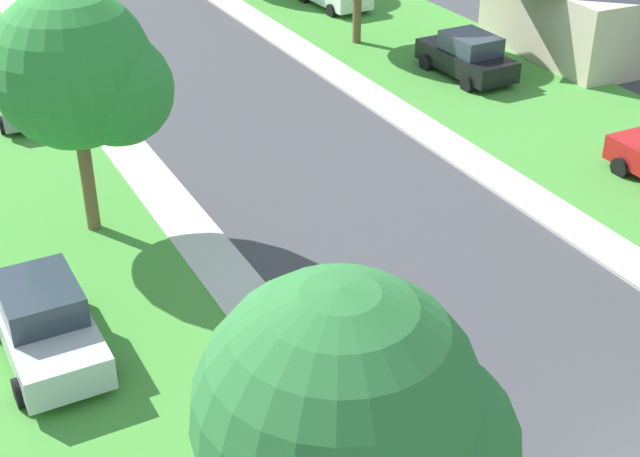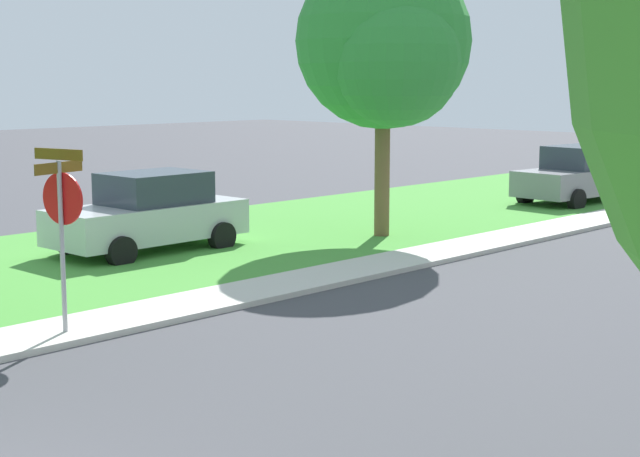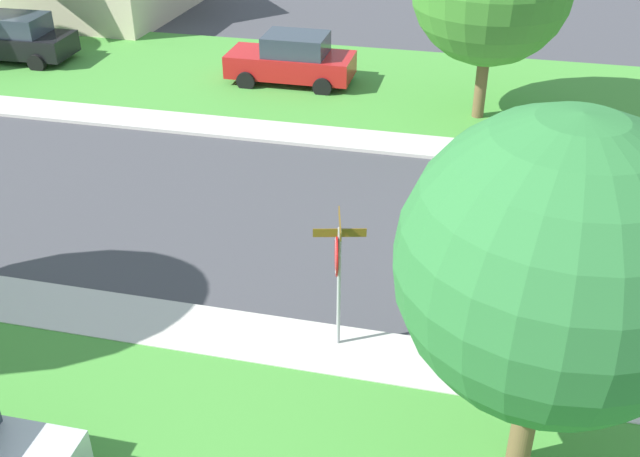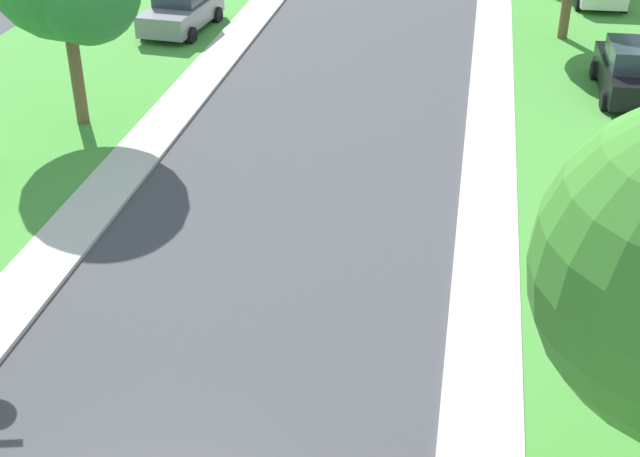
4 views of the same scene
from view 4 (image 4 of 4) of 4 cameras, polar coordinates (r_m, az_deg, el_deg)
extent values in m
cube|color=beige|center=(21.77, 10.92, 1.86)|extent=(1.40, 56.00, 0.10)
cube|color=beige|center=(23.44, -12.66, 3.79)|extent=(1.40, 56.00, 0.10)
cube|color=black|center=(29.11, 19.66, 9.38)|extent=(1.90, 4.34, 0.76)
cube|color=#2D3842|center=(28.70, 19.97, 10.58)|extent=(1.65, 2.14, 0.68)
cylinder|color=black|center=(30.32, 17.50, 9.78)|extent=(0.25, 0.65, 0.64)
cylinder|color=black|center=(27.85, 18.10, 7.90)|extent=(0.25, 0.65, 0.64)
cylinder|color=black|center=(20.74, 20.13, -0.22)|extent=(0.24, 0.64, 0.64)
cylinder|color=black|center=(37.92, 16.52, 13.87)|extent=(0.26, 0.65, 0.64)
cylinder|color=black|center=(38.22, 19.25, 13.56)|extent=(0.26, 0.65, 0.64)
cube|color=gray|center=(34.22, -9.02, 13.70)|extent=(2.15, 4.44, 0.76)
cylinder|color=black|center=(32.82, -8.42, 12.34)|extent=(0.29, 0.66, 0.64)
cylinder|color=black|center=(33.55, -11.32, 12.48)|extent=(0.29, 0.66, 0.64)
cylinder|color=black|center=(35.17, -6.72, 13.66)|extent=(0.29, 0.66, 0.64)
cylinder|color=black|center=(35.85, -9.48, 13.78)|extent=(0.29, 0.66, 0.64)
cylinder|color=brown|center=(26.03, -15.61, 9.80)|extent=(0.36, 0.36, 3.20)
camera|label=1|loc=(15.58, -84.54, 12.31)|focal=50.77mm
camera|label=2|loc=(8.72, 34.22, -24.41)|focal=54.42mm
camera|label=3|loc=(21.62, -55.66, 15.23)|focal=42.27mm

